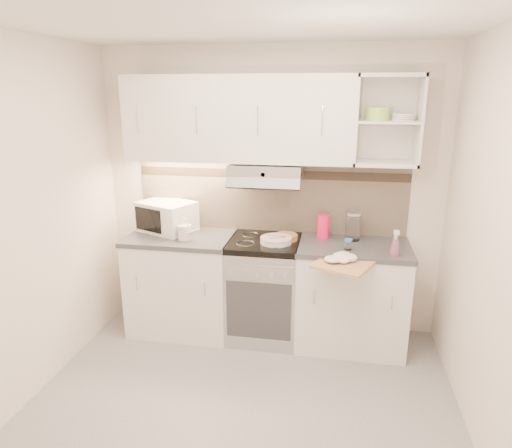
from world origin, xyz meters
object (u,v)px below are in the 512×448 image
Objects in this scene: pink_pitcher at (323,227)px; glass_jar at (353,226)px; electric_range at (264,289)px; microwave at (167,216)px; plate_stack at (276,240)px; watering_can at (185,232)px; spray_bottle at (395,245)px; cutting_board at (342,265)px.

glass_jar is (0.25, -0.01, 0.02)m from pink_pitcher.
microwave is (-0.91, 0.12, 0.58)m from electric_range.
glass_jar is at bearing 24.67° from microwave.
electric_range is at bearing 178.94° from pink_pitcher.
pink_pitcher is 0.84× the size of glass_jar.
plate_stack is 1.28× the size of pink_pitcher.
watering_can is at bearing -170.61° from glass_jar.
spray_bottle is 0.46m from cutting_board.
plate_stack is at bearing -162.90° from glass_jar.
pink_pitcher is at bearing 35.59° from watering_can.
spray_bottle reaches higher than electric_range.
pink_pitcher is at bearing 130.46° from cutting_board.
glass_jar reaches higher than plate_stack.
microwave is 1.65m from glass_jar.
watering_can is at bearing -169.38° from cutting_board.
glass_jar is at bearing 135.76° from spray_bottle.
electric_range is 4.08× the size of watering_can.
plate_stack is at bearing 14.30° from microwave.
electric_range is 1.56× the size of microwave.
watering_can is 1.72m from spray_bottle.
electric_range is 0.87m from cutting_board.
microwave is 2.18× the size of plate_stack.
pink_pitcher reaches higher than watering_can.
pink_pitcher is (1.40, 0.03, -0.03)m from microwave.
microwave is at bearing -174.79° from cutting_board.
electric_range is at bearing -169.71° from glass_jar.
watering_can reaches higher than electric_range.
pink_pitcher is at bearing 16.50° from electric_range.
plate_stack is (1.02, -0.18, -0.11)m from microwave.
spray_bottle reaches higher than cutting_board.
watering_can is at bearing 178.75° from spray_bottle.
watering_can reaches higher than cutting_board.
glass_jar is at bearing 33.10° from watering_can.
spray_bottle is 0.55× the size of cutting_board.
plate_stack is (0.11, -0.06, 0.47)m from electric_range.
watering_can is (-0.67, -0.10, 0.52)m from electric_range.
spray_bottle is at bearing 20.59° from watering_can.
spray_bottle reaches higher than pink_pitcher.
watering_can is 1.03× the size of spray_bottle.
glass_jar is at bearing -20.15° from pink_pitcher.
electric_range is 0.75m from pink_pitcher.
glass_jar is (0.63, 0.19, 0.10)m from plate_stack.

